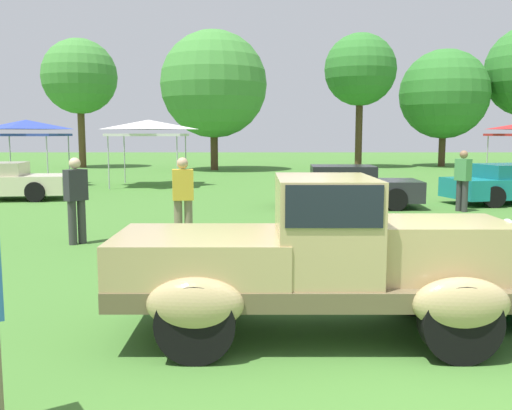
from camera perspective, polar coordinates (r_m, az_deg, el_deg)
name	(u,v)px	position (r m, az deg, el deg)	size (l,w,h in m)	color
ground_plane	(383,355)	(5.81, 12.81, -14.59)	(120.00, 120.00, 0.00)	#42752D
feature_pickup_truck	(320,256)	(5.98, 6.50, -5.17)	(4.26, 1.81, 1.70)	brown
show_car_cream	(3,181)	(20.07, -24.32, 2.19)	(4.37, 2.22, 1.22)	beige
show_car_charcoal	(350,187)	(16.67, 9.49, 1.83)	(4.20, 1.86, 1.22)	#28282D
spectator_near_truck	(79,198)	(11.44, -17.52, 0.73)	(0.45, 0.46, 1.69)	#383838
spectator_by_row	(186,197)	(11.04, -7.14, 0.79)	(0.44, 0.31, 1.69)	#7F7056
spectator_far_side	(466,179)	(16.52, 20.52, 2.51)	(0.41, 0.47, 1.69)	#383838
canopy_tent_left_field	(29,127)	(24.79, -22.02, 7.37)	(2.82, 2.82, 2.71)	#B7B7BC
canopy_tent_center_field	(151,127)	(23.58, -10.57, 7.80)	(2.97, 2.97, 2.71)	#B7B7BC
treeline_far_left	(83,77)	(37.80, -17.20, 12.32)	(4.68, 4.68, 8.06)	brown
treeline_mid_left	(216,84)	(33.56, -4.04, 12.11)	(6.21, 6.21, 8.11)	#47331E
treeline_center	(363,70)	(36.85, 10.82, 13.30)	(4.52, 4.52, 8.40)	#47331E
treeline_mid_right	(447,94)	(39.19, 18.85, 10.60)	(5.77, 5.77, 7.59)	#47331E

